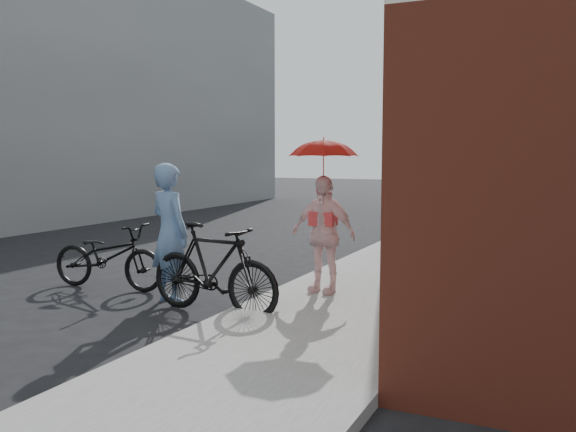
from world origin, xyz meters
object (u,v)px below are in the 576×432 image
Objects in this scene: planter at (455,273)px; utility_pole at (394,77)px; bike_right at (213,269)px; officer at (170,233)px; bike_left at (108,256)px; kimono_woman at (323,234)px.

utility_pole is at bearing 118.93° from planter.
planter is (2.40, 2.74, -0.35)m from bike_right.
bike_left is (-1.30, 0.29, -0.44)m from officer.
utility_pole reaches higher than bike_left.
kimono_woman is (3.07, 0.62, 0.42)m from bike_left.
bike_right is (2.12, -0.56, 0.08)m from bike_left.
officer is 1.40m from bike_left.
kimono_woman is 4.53× the size of planter.
bike_left is at bearing -154.24° from planter.
officer is at bearing -146.64° from kimono_woman.
bike_left is 3.16m from kimono_woman.
officer is 0.99× the size of bike_right.
utility_pole is 5.65m from kimono_woman.
utility_pole is 5.12m from planter.
bike_right reaches higher than bike_left.
utility_pole is 20.57× the size of planter.
officer is 1.99m from kimono_woman.
utility_pole is 4.54× the size of kimono_woman.
planter is (1.90, -3.44, -3.29)m from utility_pole.
bike_right is at bearing -94.63° from utility_pole.
bike_left reaches higher than planter.
bike_right is 3.66m from planter.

